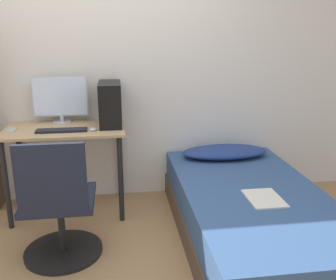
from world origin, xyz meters
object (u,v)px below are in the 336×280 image
at_px(bed, 251,216).
at_px(pc_tower, 110,104).
at_px(office_chair, 59,215).
at_px(monitor, 60,98).
at_px(keyboard, 62,130).

relative_size(bed, pc_tower, 4.70).
relative_size(office_chair, pc_tower, 2.09).
bearing_deg(monitor, pc_tower, -17.52).
xyz_separation_m(office_chair, bed, (1.43, 0.04, -0.13)).
bearing_deg(pc_tower, monitor, 162.48).
xyz_separation_m(bed, keyboard, (-1.46, 0.60, 0.58)).
bearing_deg(office_chair, monitor, 93.89).
relative_size(keyboard, pc_tower, 0.95).
xyz_separation_m(office_chair, pc_tower, (0.38, 0.83, 0.62)).
height_order(keyboard, pc_tower, pc_tower).
bearing_deg(pc_tower, bed, -36.81).
height_order(office_chair, keyboard, office_chair).
height_order(monitor, pc_tower, monitor).
relative_size(office_chair, monitor, 1.87).
distance_m(bed, pc_tower, 1.52).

